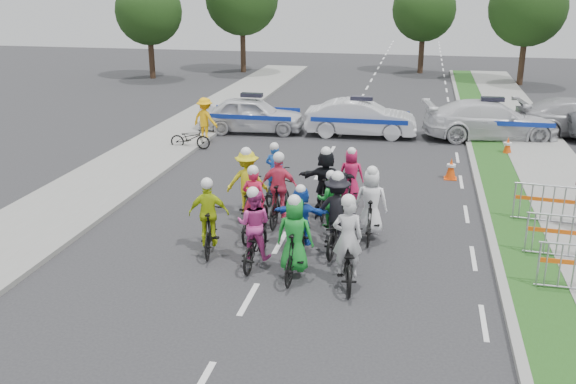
% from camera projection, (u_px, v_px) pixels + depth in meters
% --- Properties ---
extents(ground, '(90.00, 90.00, 0.00)m').
position_uv_depth(ground, '(249.00, 299.00, 13.00)').
color(ground, '#28282B').
rests_on(ground, ground).
extents(curb_right, '(0.20, 60.00, 0.12)m').
position_uv_depth(curb_right, '(488.00, 227.00, 16.64)').
color(curb_right, gray).
rests_on(curb_right, ground).
extents(grass_strip, '(1.20, 60.00, 0.11)m').
position_uv_depth(grass_strip, '(517.00, 229.00, 16.50)').
color(grass_strip, '#214415').
rests_on(grass_strip, ground).
extents(sidewalk_left, '(3.00, 60.00, 0.13)m').
position_uv_depth(sidewalk_left, '(80.00, 197.00, 18.88)').
color(sidewalk_left, gray).
rests_on(sidewalk_left, ground).
extents(rider_0, '(1.01, 2.07, 2.03)m').
position_uv_depth(rider_0, '(347.00, 254.00, 13.51)').
color(rider_0, black).
rests_on(rider_0, ground).
extents(rider_1, '(0.82, 1.83, 1.91)m').
position_uv_depth(rider_1, '(295.00, 245.00, 13.77)').
color(rider_1, black).
rests_on(rider_1, ground).
extents(rider_2, '(0.79, 1.84, 1.87)m').
position_uv_depth(rider_2, '(255.00, 235.00, 14.41)').
color(rider_2, black).
rests_on(rider_2, ground).
extents(rider_3, '(1.00, 1.84, 1.87)m').
position_uv_depth(rider_3, '(210.00, 223.00, 15.04)').
color(rider_3, black).
rests_on(rider_3, ground).
extents(rider_4, '(1.16, 2.01, 2.00)m').
position_uv_depth(rider_4, '(337.00, 220.00, 15.12)').
color(rider_4, black).
rests_on(rider_4, ground).
extents(rider_5, '(1.34, 1.60, 1.67)m').
position_uv_depth(rider_5, '(301.00, 222.00, 15.14)').
color(rider_5, black).
rests_on(rider_5, ground).
extents(rider_6, '(0.81, 1.90, 1.88)m').
position_uv_depth(rider_6, '(255.00, 213.00, 16.00)').
color(rider_6, black).
rests_on(rider_6, ground).
extents(rider_7, '(0.81, 1.83, 1.92)m').
position_uv_depth(rider_7, '(371.00, 211.00, 15.80)').
color(rider_7, black).
rests_on(rider_7, ground).
extents(rider_8, '(0.82, 1.72, 1.68)m').
position_uv_depth(rider_8, '(331.00, 209.00, 16.22)').
color(rider_8, black).
rests_on(rider_8, ground).
extents(rider_9, '(1.01, 1.90, 1.97)m').
position_uv_depth(rider_9, '(280.00, 196.00, 16.83)').
color(rider_9, black).
rests_on(rider_9, ground).
extents(rider_10, '(1.20, 2.04, 1.99)m').
position_uv_depth(rider_10, '(248.00, 191.00, 17.22)').
color(rider_10, black).
rests_on(rider_10, ground).
extents(rider_11, '(1.55, 1.85, 1.94)m').
position_uv_depth(rider_11, '(326.00, 186.00, 17.41)').
color(rider_11, black).
rests_on(rider_11, ground).
extents(rider_12, '(0.74, 1.77, 1.77)m').
position_uv_depth(rider_12, '(275.00, 181.00, 18.61)').
color(rider_12, black).
rests_on(rider_12, ground).
extents(rider_13, '(0.72, 1.63, 1.71)m').
position_uv_depth(rider_13, '(351.00, 182.00, 18.26)').
color(rider_13, black).
rests_on(rider_13, ground).
extents(police_car_0, '(4.52, 2.20, 1.49)m').
position_uv_depth(police_car_0, '(252.00, 115.00, 26.93)').
color(police_car_0, silver).
rests_on(police_car_0, ground).
extents(police_car_1, '(4.56, 1.76, 1.48)m').
position_uv_depth(police_car_1, '(361.00, 118.00, 26.25)').
color(police_car_1, silver).
rests_on(police_car_1, ground).
extents(police_car_2, '(5.62, 3.04, 1.55)m').
position_uv_depth(police_car_2, '(490.00, 120.00, 25.73)').
color(police_car_2, silver).
rests_on(police_car_2, ground).
extents(marshal_hiviz, '(1.26, 0.97, 1.72)m').
position_uv_depth(marshal_hiviz, '(205.00, 119.00, 25.50)').
color(marshal_hiviz, '#FFB40D').
rests_on(marshal_hiviz, ground).
extents(barrier_1, '(2.04, 0.67, 1.12)m').
position_uv_depth(barrier_1, '(571.00, 239.00, 14.55)').
color(barrier_1, '#A5A8AD').
rests_on(barrier_1, ground).
extents(barrier_2, '(2.04, 0.72, 1.12)m').
position_uv_depth(barrier_2, '(553.00, 206.00, 16.66)').
color(barrier_2, '#A5A8AD').
rests_on(barrier_2, ground).
extents(cone_0, '(0.40, 0.40, 0.70)m').
position_uv_depth(cone_0, '(451.00, 169.00, 20.70)').
color(cone_0, '#F24C0C').
rests_on(cone_0, ground).
extents(cone_1, '(0.40, 0.40, 0.70)m').
position_uv_depth(cone_1, '(508.00, 147.00, 23.42)').
color(cone_1, '#F24C0C').
rests_on(cone_1, ground).
extents(parked_bike, '(1.57, 0.62, 0.81)m').
position_uv_depth(parked_bike, '(190.00, 138.00, 24.35)').
color(parked_bike, black).
rests_on(parked_bike, ground).
extents(tree_0, '(4.20, 4.20, 6.30)m').
position_uv_depth(tree_0, '(149.00, 12.00, 40.38)').
color(tree_0, '#382619').
rests_on(tree_0, ground).
extents(tree_1, '(4.55, 4.55, 6.82)m').
position_uv_depth(tree_1, '(528.00, 8.00, 37.68)').
color(tree_1, '#382619').
rests_on(tree_1, ground).
extents(tree_4, '(4.20, 4.20, 6.30)m').
position_uv_depth(tree_4, '(424.00, 10.00, 42.66)').
color(tree_4, '#382619').
rests_on(tree_4, ground).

